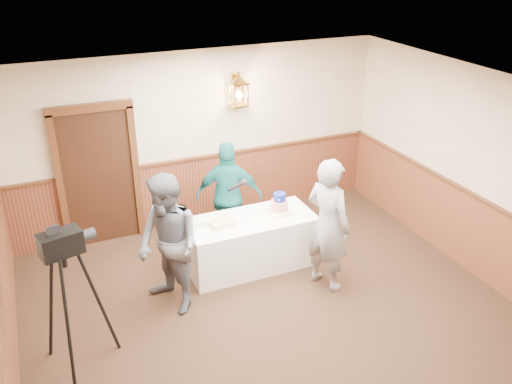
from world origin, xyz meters
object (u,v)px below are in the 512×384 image
(baker, at_px, (328,225))
(interviewer, at_px, (169,245))
(tv_camera_rig, at_px, (73,309))
(assistant_p, at_px, (229,196))
(sheet_cake_yellow, at_px, (222,222))
(sheet_cake_green, at_px, (201,221))
(tiered_cake, at_px, (279,206))
(display_table, at_px, (250,242))

(baker, bearing_deg, interviewer, 58.62)
(tv_camera_rig, bearing_deg, interviewer, 12.61)
(interviewer, bearing_deg, baker, 59.71)
(assistant_p, bearing_deg, baker, 141.38)
(interviewer, height_order, assistant_p, interviewer)
(sheet_cake_yellow, height_order, interviewer, interviewer)
(sheet_cake_green, bearing_deg, baker, -34.58)
(tiered_cake, xyz_separation_m, tv_camera_rig, (-2.94, -1.10, -0.12))
(interviewer, distance_m, baker, 2.05)
(sheet_cake_green, height_order, tv_camera_rig, tv_camera_rig)
(sheet_cake_yellow, height_order, sheet_cake_green, sheet_cake_yellow)
(baker, height_order, assistant_p, baker)
(sheet_cake_green, xyz_separation_m, interviewer, (-0.61, -0.63, 0.12))
(tv_camera_rig, bearing_deg, display_table, 9.49)
(baker, xyz_separation_m, tv_camera_rig, (-3.24, -0.27, -0.16))
(baker, bearing_deg, tiered_cake, -1.56)
(tv_camera_rig, bearing_deg, baker, -9.66)
(assistant_p, relative_size, tv_camera_rig, 0.99)
(interviewer, distance_m, assistant_p, 1.64)
(tv_camera_rig, bearing_deg, sheet_cake_green, 19.92)
(tiered_cake, height_order, tv_camera_rig, tv_camera_rig)
(display_table, height_order, tiered_cake, tiered_cake)
(tiered_cake, distance_m, interviewer, 1.79)
(display_table, relative_size, baker, 0.98)
(tiered_cake, bearing_deg, display_table, 178.28)
(interviewer, xyz_separation_m, tv_camera_rig, (-1.21, -0.62, -0.15))
(sheet_cake_yellow, xyz_separation_m, interviewer, (-0.87, -0.49, 0.12))
(sheet_cake_yellow, relative_size, tv_camera_rig, 0.21)
(sheet_cake_yellow, relative_size, baker, 0.19)
(sheet_cake_green, bearing_deg, assistant_p, 39.01)
(interviewer, height_order, baker, baker)
(sheet_cake_yellow, bearing_deg, display_table, 0.19)
(tiered_cake, xyz_separation_m, baker, (0.30, -0.82, 0.05))
(assistant_p, xyz_separation_m, tv_camera_rig, (-2.42, -1.73, -0.08))
(interviewer, xyz_separation_m, assistant_p, (1.20, 1.11, -0.07))
(sheet_cake_green, relative_size, tv_camera_rig, 0.18)
(interviewer, bearing_deg, assistant_p, 112.13)
(display_table, height_order, tv_camera_rig, tv_camera_rig)
(tiered_cake, distance_m, baker, 0.88)
(interviewer, distance_m, tv_camera_rig, 1.37)
(sheet_cake_yellow, distance_m, sheet_cake_green, 0.29)
(tiered_cake, distance_m, sheet_cake_green, 1.13)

